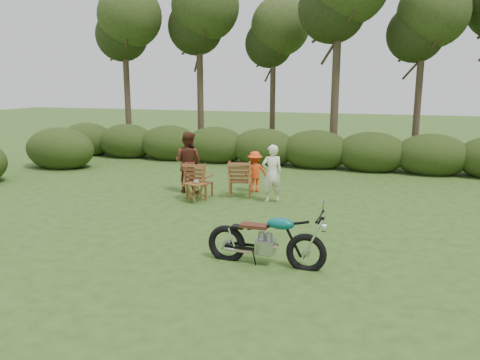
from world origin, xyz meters
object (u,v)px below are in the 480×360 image
(motorcycle, at_px, (265,264))
(child, at_px, (255,192))
(side_table, at_px, (195,193))
(cup, at_px, (196,182))
(lawn_chair_left, at_px, (200,198))
(lawn_chair_right, at_px, (240,196))
(adult_b, at_px, (189,192))
(adult_a, at_px, (272,202))

(motorcycle, distance_m, child, 5.49)
(side_table, relative_size, child, 0.44)
(side_table, relative_size, cup, 4.16)
(lawn_chair_left, xyz_separation_m, cup, (0.14, -0.53, 0.57))
(lawn_chair_right, height_order, side_table, side_table)
(motorcycle, bearing_deg, lawn_chair_left, 126.63)
(cup, relative_size, adult_b, 0.07)
(motorcycle, height_order, side_table, motorcycle)
(adult_b, bearing_deg, child, -155.12)
(side_table, bearing_deg, cup, -30.15)
(motorcycle, distance_m, lawn_chair_left, 5.02)
(motorcycle, bearing_deg, side_table, 129.46)
(lawn_chair_right, height_order, cup, cup)
(lawn_chair_left, bearing_deg, lawn_chair_right, -149.45)
(child, bearing_deg, cup, 23.12)
(lawn_chair_right, distance_m, adult_b, 1.57)
(lawn_chair_left, bearing_deg, motorcycle, 126.82)
(motorcycle, xyz_separation_m, lawn_chair_left, (-2.97, 4.04, 0.00))
(lawn_chair_right, relative_size, lawn_chair_left, 1.01)
(cup, height_order, child, cup)
(lawn_chair_left, xyz_separation_m, child, (1.23, 1.16, 0.00))
(lawn_chair_right, height_order, adult_a, adult_a)
(child, bearing_deg, lawn_chair_left, 9.29)
(lawn_chair_right, relative_size, adult_b, 0.58)
(lawn_chair_left, distance_m, adult_b, 0.81)
(cup, bearing_deg, adult_b, 123.80)
(lawn_chair_right, distance_m, side_table, 1.42)
(side_table, relative_size, adult_a, 0.34)
(motorcycle, distance_m, lawn_chair_right, 5.02)
(side_table, xyz_separation_m, child, (1.13, 1.66, -0.26))
(adult_b, bearing_deg, lawn_chair_right, -173.00)
(side_table, bearing_deg, child, 55.74)
(motorcycle, xyz_separation_m, adult_b, (-3.56, 4.60, 0.00))
(lawn_chair_right, bearing_deg, motorcycle, 99.10)
(side_table, height_order, child, child)
(adult_a, bearing_deg, lawn_chair_right, -49.50)
(side_table, bearing_deg, lawn_chair_right, 50.36)
(lawn_chair_right, xyz_separation_m, lawn_chair_left, (-0.98, -0.57, 0.00))
(motorcycle, xyz_separation_m, cup, (-2.83, 3.51, 0.57))
(lawn_chair_right, distance_m, cup, 1.50)
(motorcycle, relative_size, lawn_chair_right, 1.99)
(side_table, height_order, adult_b, adult_b)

